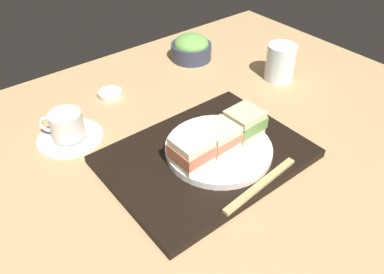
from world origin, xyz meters
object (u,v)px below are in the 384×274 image
object	(u,v)px
sandwich_near	(192,150)
salad_bowl	(191,48)
drinking_glass	(280,62)
coffee_cup	(67,129)
sandwich_plate	(218,149)
sandwich_far	(244,122)
sandwich_middle	(219,137)
small_sauce_dish	(110,94)
chopsticks_pair	(261,185)

from	to	relation	value
sandwich_near	salad_bowl	world-z (taller)	sandwich_near
drinking_glass	coffee_cup	bearing A→B (deg)	168.86
sandwich_plate	sandwich_near	world-z (taller)	sandwich_near
sandwich_plate	coffee_cup	bearing A→B (deg)	129.86
sandwich_far	salad_bowl	size ratio (longest dim) A/B	0.63
sandwich_far	drinking_glass	world-z (taller)	drinking_glass
sandwich_near	sandwich_far	distance (cm)	14.59
sandwich_plate	coffee_cup	xyz separation A→B (cm)	(-21.66, 25.94, 0.16)
sandwich_plate	drinking_glass	world-z (taller)	drinking_glass
sandwich_near	drinking_glass	bearing A→B (deg)	19.21
sandwich_plate	coffee_cup	size ratio (longest dim) A/B	1.52
sandwich_far	sandwich_middle	bearing A→B (deg)	-178.17
salad_bowl	small_sauce_dish	size ratio (longest dim) A/B	1.92
sandwich_middle	sandwich_far	world-z (taller)	sandwich_far
salad_bowl	chopsticks_pair	size ratio (longest dim) A/B	0.61
chopsticks_pair	drinking_glass	size ratio (longest dim) A/B	2.01
small_sauce_dish	chopsticks_pair	bearing A→B (deg)	-83.65
sandwich_middle	drinking_glass	size ratio (longest dim) A/B	0.77
sandwich_plate	sandwich_far	bearing A→B (deg)	1.83
sandwich_middle	chopsticks_pair	bearing A→B (deg)	-91.67
chopsticks_pair	coffee_cup	bearing A→B (deg)	119.08
salad_bowl	drinking_glass	distance (cm)	27.19
coffee_cup	sandwich_far	bearing A→B (deg)	-41.61
sandwich_plate	salad_bowl	size ratio (longest dim) A/B	1.84
sandwich_far	drinking_glass	bearing A→B (deg)	27.10
sandwich_far	salad_bowl	xyz separation A→B (cm)	(16.65, 39.00, -2.58)
drinking_glass	small_sauce_dish	xyz separation A→B (cm)	(-41.23, 21.15, -4.27)
coffee_cup	small_sauce_dish	xyz separation A→B (cm)	(15.94, 9.89, -2.06)
sandwich_near	chopsticks_pair	distance (cm)	14.54
sandwich_near	small_sauce_dish	xyz separation A→B (cm)	(1.57, 36.06, -5.57)
chopsticks_pair	drinking_glass	distance (cm)	45.00
sandwich_far	small_sauce_dish	bearing A→B (deg)	110.08
sandwich_near	chopsticks_pair	world-z (taller)	sandwich_near
sandwich_near	coffee_cup	xyz separation A→B (cm)	(-14.37, 26.17, -3.50)
coffee_cup	sandwich_middle	bearing A→B (deg)	-50.14
sandwich_middle	small_sauce_dish	size ratio (longest dim) A/B	1.21
coffee_cup	small_sauce_dish	distance (cm)	18.87
sandwich_plate	sandwich_middle	bearing A→B (deg)	0.00
chopsticks_pair	drinking_glass	world-z (taller)	drinking_glass
salad_bowl	small_sauce_dish	distance (cm)	29.99
sandwich_plate	small_sauce_dish	size ratio (longest dim) A/B	3.52
sandwich_near	coffee_cup	bearing A→B (deg)	118.77
sandwich_plate	drinking_glass	bearing A→B (deg)	22.46
sandwich_plate	coffee_cup	world-z (taller)	coffee_cup
drinking_glass	sandwich_far	bearing A→B (deg)	-152.90
sandwich_near	small_sauce_dish	size ratio (longest dim) A/B	1.16
sandwich_plate	sandwich_near	bearing A→B (deg)	-178.17
sandwich_middle	sandwich_far	bearing A→B (deg)	1.83
sandwich_plate	chopsticks_pair	distance (cm)	12.36
sandwich_near	chopsticks_pair	xyz separation A→B (cm)	(6.93, -12.12, -4.08)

